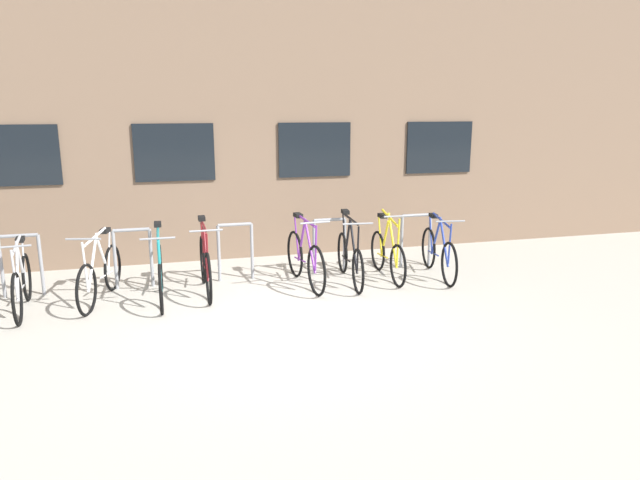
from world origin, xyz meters
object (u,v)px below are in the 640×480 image
at_px(bicycle_teal, 160,273).
at_px(bicycle_silver, 22,284).
at_px(bicycle_maroon, 205,265).
at_px(bicycle_yellow, 387,254).
at_px(bicycle_black, 350,257).
at_px(bicycle_purple, 305,259).
at_px(bicycle_white, 100,274).
at_px(bicycle_blue, 438,253).

distance_m(bicycle_teal, bicycle_silver, 1.75).
xyz_separation_m(bicycle_maroon, bicycle_yellow, (2.81, 0.01, -0.03)).
distance_m(bicycle_silver, bicycle_maroon, 2.38).
relative_size(bicycle_black, bicycle_maroon, 1.00).
relative_size(bicycle_black, bicycle_purple, 1.01).
bearing_deg(bicycle_purple, bicycle_white, 179.99).
relative_size(bicycle_blue, bicycle_white, 1.01).
xyz_separation_m(bicycle_black, bicycle_maroon, (-2.16, 0.07, 0.02)).
distance_m(bicycle_black, bicycle_white, 3.59).
distance_m(bicycle_silver, bicycle_purple, 3.85).
bearing_deg(bicycle_black, bicycle_yellow, 6.54).
relative_size(bicycle_blue, bicycle_purple, 0.98).
relative_size(bicycle_silver, bicycle_purple, 0.95).
relative_size(bicycle_black, bicycle_blue, 1.02).
height_order(bicycle_silver, bicycle_blue, bicycle_blue).
distance_m(bicycle_maroon, bicycle_white, 1.43).
relative_size(bicycle_maroon, bicycle_yellow, 1.09).
distance_m(bicycle_yellow, bicycle_purple, 1.34).
distance_m(bicycle_silver, bicycle_yellow, 5.19).
xyz_separation_m(bicycle_maroon, bicycle_blue, (3.61, -0.13, -0.02)).
distance_m(bicycle_black, bicycle_purple, 0.70).
xyz_separation_m(bicycle_teal, bicycle_purple, (2.09, 0.16, 0.02)).
height_order(bicycle_blue, bicycle_purple, bicycle_purple).
bearing_deg(bicycle_white, bicycle_maroon, 1.35).
bearing_deg(bicycle_black, bicycle_white, 179.48).
xyz_separation_m(bicycle_teal, bicycle_blue, (4.24, 0.06, -0.00)).
relative_size(bicycle_silver, bicycle_white, 0.98).
relative_size(bicycle_black, bicycle_yellow, 1.09).
bearing_deg(bicycle_maroon, bicycle_purple, -1.33).
bearing_deg(bicycle_blue, bicycle_teal, -179.15).
height_order(bicycle_teal, bicycle_blue, bicycle_teal).
xyz_separation_m(bicycle_black, bicycle_yellow, (0.64, 0.07, -0.01)).
relative_size(bicycle_teal, bicycle_black, 1.00).
bearing_deg(bicycle_yellow, bicycle_purple, -178.22).
bearing_deg(bicycle_teal, bicycle_black, 2.66).
height_order(bicycle_teal, bicycle_maroon, bicycle_maroon).
distance_m(bicycle_black, bicycle_silver, 4.54).
height_order(bicycle_teal, bicycle_yellow, bicycle_yellow).
height_order(bicycle_silver, bicycle_purple, bicycle_purple).
relative_size(bicycle_maroon, bicycle_blue, 1.02).
bearing_deg(bicycle_silver, bicycle_blue, 0.62).
bearing_deg(bicycle_yellow, bicycle_white, -179.44).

